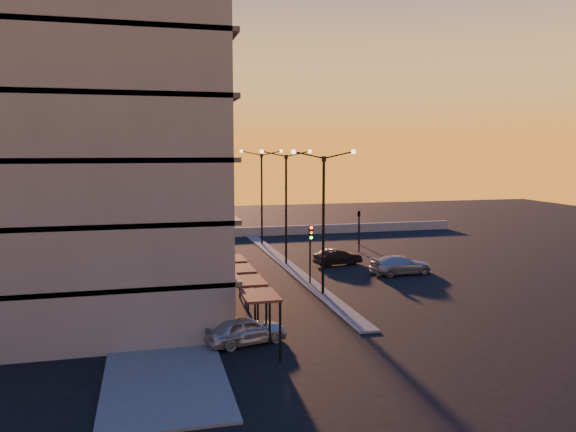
# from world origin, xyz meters

# --- Properties ---
(ground) EXTENTS (120.00, 120.00, 0.00)m
(ground) POSITION_xyz_m (0.00, 0.00, 0.00)
(ground) COLOR black
(ground) RESTS_ON ground
(sidewalk_west) EXTENTS (5.00, 40.00, 0.12)m
(sidewalk_west) POSITION_xyz_m (-10.50, 4.00, 0.06)
(sidewalk_west) COLOR #52514F
(sidewalk_west) RESTS_ON ground
(median) EXTENTS (1.20, 36.00, 0.12)m
(median) POSITION_xyz_m (0.00, 10.00, 0.06)
(median) COLOR #52514F
(median) RESTS_ON ground
(parapet) EXTENTS (44.00, 0.50, 1.00)m
(parapet) POSITION_xyz_m (2.00, 26.00, 0.50)
(parapet) COLOR gray
(parapet) RESTS_ON ground
(building) EXTENTS (14.35, 17.08, 25.00)m
(building) POSITION_xyz_m (-14.00, 0.03, 11.91)
(building) COLOR slate
(building) RESTS_ON ground
(streetlamp_near) EXTENTS (4.32, 0.32, 9.51)m
(streetlamp_near) POSITION_xyz_m (0.00, 0.00, 5.59)
(streetlamp_near) COLOR black
(streetlamp_near) RESTS_ON ground
(streetlamp_mid) EXTENTS (4.32, 0.32, 9.51)m
(streetlamp_mid) POSITION_xyz_m (0.00, 10.00, 5.59)
(streetlamp_mid) COLOR black
(streetlamp_mid) RESTS_ON ground
(streetlamp_far) EXTENTS (4.32, 0.32, 9.51)m
(streetlamp_far) POSITION_xyz_m (0.00, 20.00, 5.59)
(streetlamp_far) COLOR black
(streetlamp_far) RESTS_ON ground
(traffic_light_main) EXTENTS (0.28, 0.44, 4.25)m
(traffic_light_main) POSITION_xyz_m (0.00, 2.87, 2.89)
(traffic_light_main) COLOR black
(traffic_light_main) RESTS_ON ground
(signal_east_a) EXTENTS (0.13, 0.16, 3.60)m
(signal_east_a) POSITION_xyz_m (8.00, 14.00, 1.93)
(signal_east_a) COLOR black
(signal_east_a) RESTS_ON ground
(signal_east_b) EXTENTS (0.42, 1.99, 3.60)m
(signal_east_b) POSITION_xyz_m (9.50, 18.00, 3.10)
(signal_east_b) COLOR black
(signal_east_b) RESTS_ON ground
(car_hatchback) EXTENTS (4.35, 2.60, 1.39)m
(car_hatchback) POSITION_xyz_m (-6.50, -7.93, 0.69)
(car_hatchback) COLOR #A8ACB0
(car_hatchback) RESTS_ON ground
(car_sedan) EXTENTS (4.21, 2.18, 1.32)m
(car_sedan) POSITION_xyz_m (4.15, 8.95, 0.66)
(car_sedan) COLOR black
(car_sedan) RESTS_ON ground
(car_wagon) EXTENTS (5.00, 2.34, 1.41)m
(car_wagon) POSITION_xyz_m (7.76, 4.57, 0.71)
(car_wagon) COLOR #999AA0
(car_wagon) RESTS_ON ground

